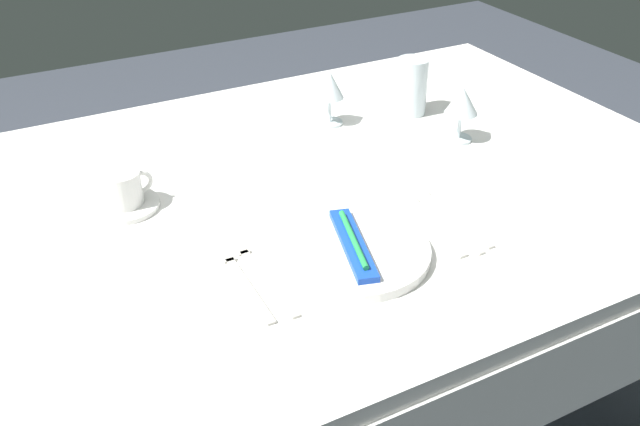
{
  "coord_description": "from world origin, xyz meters",
  "views": [
    {
      "loc": [
        -0.48,
        -1.1,
        1.45
      ],
      "look_at": [
        0.03,
        -0.13,
        0.76
      ],
      "focal_mm": 39.94,
      "sensor_mm": 36.0,
      "label": 1
    }
  ],
  "objects_px": {
    "toothbrush_package": "(353,243)",
    "dinner_knife": "(426,226)",
    "fork_inner": "(243,281)",
    "wine_glass_left": "(462,103)",
    "spoon_dessert": "(443,210)",
    "coffee_cup_left": "(123,188)",
    "fork_outer": "(261,274)",
    "dinner_plate": "(353,251)",
    "drink_tumbler": "(412,86)",
    "spoon_soup": "(433,216)",
    "wine_glass_centre": "(330,88)"
  },
  "relations": [
    {
      "from": "fork_inner",
      "to": "coffee_cup_left",
      "type": "bearing_deg",
      "value": 108.8
    },
    {
      "from": "fork_inner",
      "to": "coffee_cup_left",
      "type": "height_order",
      "value": "coffee_cup_left"
    },
    {
      "from": "dinner_plate",
      "to": "spoon_dessert",
      "type": "distance_m",
      "value": 0.23
    },
    {
      "from": "dinner_knife",
      "to": "spoon_soup",
      "type": "xyz_separation_m",
      "value": [
        0.03,
        0.02,
        -0.0
      ]
    },
    {
      "from": "dinner_knife",
      "to": "drink_tumbler",
      "type": "distance_m",
      "value": 0.51
    },
    {
      "from": "wine_glass_centre",
      "to": "wine_glass_left",
      "type": "distance_m",
      "value": 0.3
    },
    {
      "from": "spoon_dessert",
      "to": "drink_tumbler",
      "type": "bearing_deg",
      "value": 64.1
    },
    {
      "from": "drink_tumbler",
      "to": "wine_glass_centre",
      "type": "bearing_deg",
      "value": 169.91
    },
    {
      "from": "toothbrush_package",
      "to": "fork_outer",
      "type": "height_order",
      "value": "toothbrush_package"
    },
    {
      "from": "dinner_knife",
      "to": "spoon_soup",
      "type": "height_order",
      "value": "spoon_soup"
    },
    {
      "from": "dinner_plate",
      "to": "toothbrush_package",
      "type": "distance_m",
      "value": 0.02
    },
    {
      "from": "fork_inner",
      "to": "wine_glass_left",
      "type": "bearing_deg",
      "value": 22.28
    },
    {
      "from": "fork_inner",
      "to": "spoon_soup",
      "type": "distance_m",
      "value": 0.39
    },
    {
      "from": "fork_inner",
      "to": "wine_glass_centre",
      "type": "distance_m",
      "value": 0.63
    },
    {
      "from": "dinner_plate",
      "to": "wine_glass_centre",
      "type": "height_order",
      "value": "wine_glass_centre"
    },
    {
      "from": "coffee_cup_left",
      "to": "wine_glass_left",
      "type": "relative_size",
      "value": 0.78
    },
    {
      "from": "dinner_knife",
      "to": "drink_tumbler",
      "type": "height_order",
      "value": "drink_tumbler"
    },
    {
      "from": "dinner_plate",
      "to": "wine_glass_centre",
      "type": "relative_size",
      "value": 2.07
    },
    {
      "from": "spoon_dessert",
      "to": "wine_glass_centre",
      "type": "xyz_separation_m",
      "value": [
        -0.0,
        0.44,
        0.09
      ]
    },
    {
      "from": "toothbrush_package",
      "to": "dinner_knife",
      "type": "height_order",
      "value": "toothbrush_package"
    },
    {
      "from": "spoon_soup",
      "to": "wine_glass_left",
      "type": "bearing_deg",
      "value": 44.98
    },
    {
      "from": "spoon_dessert",
      "to": "coffee_cup_left",
      "type": "distance_m",
      "value": 0.6
    },
    {
      "from": "dinner_knife",
      "to": "spoon_dessert",
      "type": "relative_size",
      "value": 1.0
    },
    {
      "from": "spoon_dessert",
      "to": "dinner_knife",
      "type": "bearing_deg",
      "value": -152.91
    },
    {
      "from": "fork_outer",
      "to": "wine_glass_left",
      "type": "relative_size",
      "value": 1.82
    },
    {
      "from": "fork_outer",
      "to": "wine_glass_centre",
      "type": "height_order",
      "value": "wine_glass_centre"
    },
    {
      "from": "toothbrush_package",
      "to": "dinner_knife",
      "type": "relative_size",
      "value": 0.92
    },
    {
      "from": "drink_tumbler",
      "to": "dinner_knife",
      "type": "bearing_deg",
      "value": -120.66
    },
    {
      "from": "dinner_knife",
      "to": "wine_glass_left",
      "type": "distance_m",
      "value": 0.39
    },
    {
      "from": "dinner_plate",
      "to": "toothbrush_package",
      "type": "xyz_separation_m",
      "value": [
        -0.0,
        0.0,
        0.02
      ]
    },
    {
      "from": "dinner_knife",
      "to": "spoon_dessert",
      "type": "distance_m",
      "value": 0.07
    },
    {
      "from": "dinner_plate",
      "to": "spoon_soup",
      "type": "height_order",
      "value": "dinner_plate"
    },
    {
      "from": "dinner_plate",
      "to": "wine_glass_centre",
      "type": "bearing_deg",
      "value": 65.72
    },
    {
      "from": "spoon_dessert",
      "to": "wine_glass_left",
      "type": "xyz_separation_m",
      "value": [
        0.21,
        0.23,
        0.09
      ]
    },
    {
      "from": "fork_outer",
      "to": "fork_inner",
      "type": "bearing_deg",
      "value": -174.8
    },
    {
      "from": "spoon_dessert",
      "to": "drink_tumbler",
      "type": "xyz_separation_m",
      "value": [
        0.2,
        0.41,
        0.07
      ]
    },
    {
      "from": "toothbrush_package",
      "to": "wine_glass_left",
      "type": "bearing_deg",
      "value": 32.57
    },
    {
      "from": "dinner_plate",
      "to": "coffee_cup_left",
      "type": "bearing_deg",
      "value": 131.75
    },
    {
      "from": "coffee_cup_left",
      "to": "fork_outer",
      "type": "bearing_deg",
      "value": -65.85
    },
    {
      "from": "spoon_soup",
      "to": "fork_inner",
      "type": "bearing_deg",
      "value": -177.6
    },
    {
      "from": "spoon_dessert",
      "to": "dinner_plate",
      "type": "bearing_deg",
      "value": -168.47
    },
    {
      "from": "spoon_soup",
      "to": "wine_glass_left",
      "type": "relative_size",
      "value": 1.78
    },
    {
      "from": "fork_outer",
      "to": "toothbrush_package",
      "type": "bearing_deg",
      "value": -8.09
    },
    {
      "from": "wine_glass_centre",
      "to": "coffee_cup_left",
      "type": "bearing_deg",
      "value": -164.12
    },
    {
      "from": "fork_outer",
      "to": "wine_glass_centre",
      "type": "bearing_deg",
      "value": 50.67
    },
    {
      "from": "toothbrush_package",
      "to": "drink_tumbler",
      "type": "bearing_deg",
      "value": 46.97
    },
    {
      "from": "coffee_cup_left",
      "to": "dinner_knife",
      "type": "bearing_deg",
      "value": -34.99
    },
    {
      "from": "fork_outer",
      "to": "wine_glass_left",
      "type": "height_order",
      "value": "wine_glass_left"
    },
    {
      "from": "toothbrush_package",
      "to": "drink_tumbler",
      "type": "relative_size",
      "value": 1.56
    },
    {
      "from": "fork_inner",
      "to": "toothbrush_package",
      "type": "bearing_deg",
      "value": -5.84
    }
  ]
}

